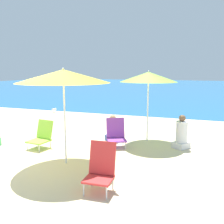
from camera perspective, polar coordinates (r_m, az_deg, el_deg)
The scene contains 10 objects.
sea_water at distance 31.02m, azimuth 11.80°, elevation 5.67°, with size 60.00×40.00×0.01m.
beach_umbrella_yellow at distance 5.34m, azimuth -11.05°, elevation 8.02°, with size 1.97×1.97×2.08m.
beach_umbrella_lime at distance 7.05m, azimuth 8.34°, elevation 7.92°, with size 1.60×1.60×2.02m.
beach_chair_purple at distance 6.69m, azimuth 0.90°, elevation -4.89°, with size 0.66×0.67×0.76m.
beach_chair_red at distance 4.35m, azimuth -2.57°, elevation -12.49°, with size 0.49×0.53×0.82m.
beach_chair_lime at distance 6.87m, azimuth -15.76°, elevation -5.13°, with size 0.55×0.63×0.71m.
person_seated_near at distance 7.21m, azimuth 0.14°, elevation -4.18°, with size 0.49×0.48×0.77m.
person_seated_far at distance 6.79m, azimuth 15.61°, elevation -4.98°, with size 0.49×0.50×0.89m.
water_bottle at distance 7.49m, azimuth -24.18°, elevation -6.15°, with size 0.07×0.07×0.28m.
seagull at distance 12.33m, azimuth -13.12°, elevation 0.53°, with size 0.27×0.11×0.23m.
Camera 1 is at (4.38, -4.31, 2.04)m, focal length 40.00 mm.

